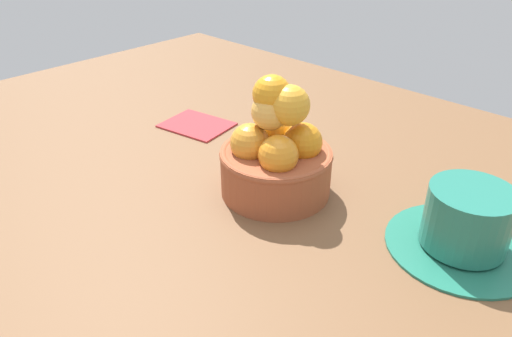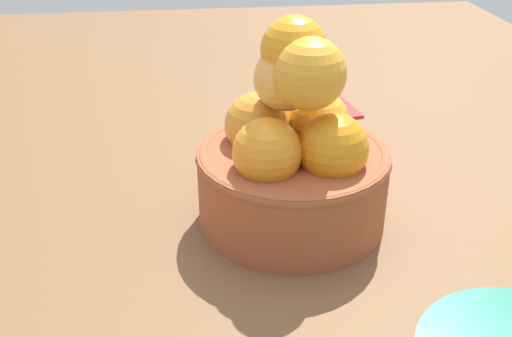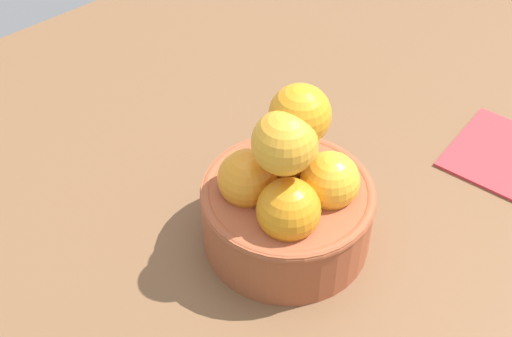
{
  "view_description": "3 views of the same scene",
  "coord_description": "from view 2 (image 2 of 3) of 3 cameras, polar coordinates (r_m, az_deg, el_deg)",
  "views": [
    {
      "loc": [
        34.59,
        -39.43,
        33.43
      ],
      "look_at": [
        -0.33,
        -3.19,
        4.5
      ],
      "focal_mm": 34.17,
      "sensor_mm": 36.0,
      "label": 1
    },
    {
      "loc": [
        37.38,
        -7.23,
        24.78
      ],
      "look_at": [
        0.89,
        -2.78,
        5.0
      ],
      "focal_mm": 42.02,
      "sensor_mm": 36.0,
      "label": 2
    },
    {
      "loc": [
        26.8,
        26.22,
        43.57
      ],
      "look_at": [
        -0.01,
        -3.78,
        5.43
      ],
      "focal_mm": 47.77,
      "sensor_mm": 36.0,
      "label": 3
    }
  ],
  "objects": [
    {
      "name": "terracotta_bowl",
      "position": [
        0.43,
        3.54,
        1.15
      ],
      "size": [
        13.93,
        13.93,
        15.17
      ],
      "color": "#9E4C2D",
      "rests_on": "ground_plane"
    },
    {
      "name": "folded_napkin",
      "position": [
        0.66,
        5.0,
        6.36
      ],
      "size": [
        11.85,
        9.98,
        0.6
      ],
      "primitive_type": "cube",
      "rotation": [
        0.0,
        0.0,
        0.18
      ],
      "color": "#B23338",
      "rests_on": "ground_plane"
    },
    {
      "name": "ground_plane",
      "position": [
        0.47,
        3.27,
        -7.25
      ],
      "size": [
        135.27,
        88.95,
        4.72
      ],
      "primitive_type": "cube",
      "color": "brown"
    }
  ]
}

